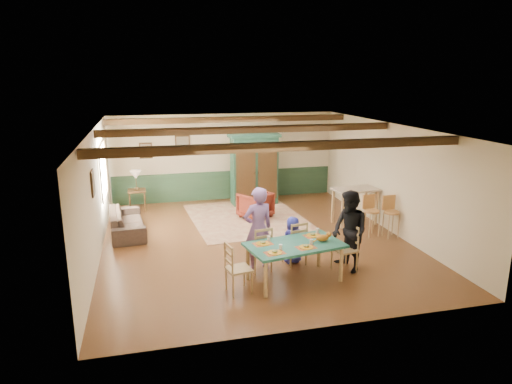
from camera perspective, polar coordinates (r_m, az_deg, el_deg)
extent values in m
plane|color=#502C16|center=(10.94, -0.13, -6.13)|extent=(8.00, 8.00, 0.00)
cube|color=beige|center=(14.38, -3.92, 4.38)|extent=(7.00, 0.02, 2.70)
cube|color=beige|center=(10.32, -19.37, -0.37)|extent=(0.02, 8.00, 2.70)
cube|color=beige|center=(11.85, 16.55, 1.67)|extent=(0.02, 8.00, 2.70)
cube|color=white|center=(10.31, -0.13, 8.07)|extent=(7.00, 8.00, 0.02)
cube|color=#223E28|center=(14.55, -3.85, 0.87)|extent=(6.95, 0.03, 0.90)
cube|color=black|center=(8.13, 3.73, 5.71)|extent=(6.95, 0.16, 0.16)
cube|color=black|center=(10.71, -0.65, 7.82)|extent=(6.95, 0.16, 0.16)
cube|color=black|center=(13.24, -3.25, 9.04)|extent=(6.95, 0.16, 0.16)
imported|color=#795695|center=(9.13, 0.26, -4.63)|extent=(0.69, 0.52, 1.72)
imported|color=black|center=(9.29, 11.62, -4.85)|extent=(0.76, 0.90, 1.64)
imported|color=#262B99|center=(9.59, 4.60, -6.00)|extent=(0.54, 0.40, 1.00)
cube|color=beige|center=(12.66, -1.16, -3.23)|extent=(3.22, 3.74, 0.01)
cube|color=#17392A|center=(13.83, -0.23, 2.86)|extent=(1.54, 0.65, 2.15)
imported|color=#4E140F|center=(12.62, -0.10, -1.61)|extent=(1.08, 1.08, 0.72)
imported|color=#352821|center=(11.83, -15.83, -3.59)|extent=(0.95, 2.07, 0.59)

